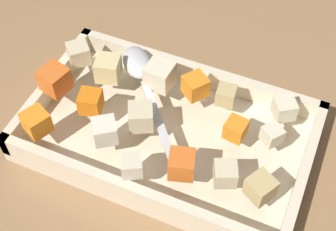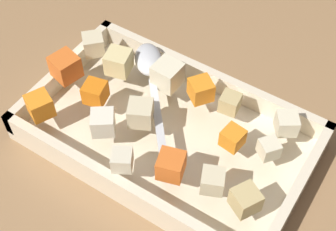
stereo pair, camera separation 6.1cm
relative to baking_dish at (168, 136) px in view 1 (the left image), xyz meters
name	(u,v)px [view 1 (the left image)]	position (x,y,z in m)	size (l,w,h in m)	color
ground_plane	(166,133)	(-0.01, 0.01, -0.01)	(4.00, 4.00, 0.00)	#936D47
baking_dish	(168,136)	(0.00, 0.00, 0.00)	(0.37, 0.22, 0.05)	beige
carrot_chunk_near_spoon	(36,122)	(-0.14, -0.08, 0.05)	(0.03, 0.03, 0.03)	orange
carrot_chunk_far_left	(55,80)	(-0.16, -0.01, 0.05)	(0.03, 0.03, 0.03)	orange
carrot_chunk_mid_left	(195,86)	(0.01, 0.06, 0.05)	(0.03, 0.03, 0.03)	orange
carrot_chunk_under_handle	(91,102)	(-0.10, -0.02, 0.05)	(0.03, 0.03, 0.03)	orange
carrot_chunk_heap_top	(237,127)	(0.08, 0.02, 0.05)	(0.02, 0.02, 0.02)	orange
carrot_chunk_far_right	(182,164)	(0.04, -0.06, 0.05)	(0.03, 0.03, 0.03)	orange
potato_chunk_heap_side	(141,117)	(-0.03, -0.02, 0.05)	(0.03, 0.03, 0.03)	beige
potato_chunk_corner_ne	(108,68)	(-0.10, 0.04, 0.05)	(0.03, 0.03, 0.03)	#E0CC89
potato_chunk_corner_nw	(160,75)	(-0.03, 0.05, 0.05)	(0.03, 0.03, 0.03)	beige
potato_chunk_back_center	(261,188)	(0.14, -0.06, 0.05)	(0.03, 0.03, 0.03)	tan
potato_chunk_corner_sw	(226,95)	(0.06, 0.06, 0.04)	(0.02, 0.02, 0.02)	tan
potato_chunk_near_right	(225,174)	(0.09, -0.05, 0.05)	(0.03, 0.03, 0.03)	beige
potato_chunk_near_left	(272,135)	(0.13, 0.02, 0.04)	(0.02, 0.02, 0.02)	beige
potato_chunk_corner_se	(284,108)	(0.13, 0.07, 0.05)	(0.03, 0.03, 0.03)	beige
potato_chunk_rim_edge	(79,54)	(-0.15, 0.05, 0.05)	(0.03, 0.03, 0.03)	beige
parsnip_chunk_front_center	(105,131)	(-0.06, -0.05, 0.05)	(0.03, 0.03, 0.03)	silver
parsnip_chunk_center	(135,167)	(0.00, -0.09, 0.04)	(0.02, 0.02, 0.02)	beige
serving_spoon	(140,70)	(-0.07, 0.06, 0.04)	(0.15, 0.17, 0.02)	silver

